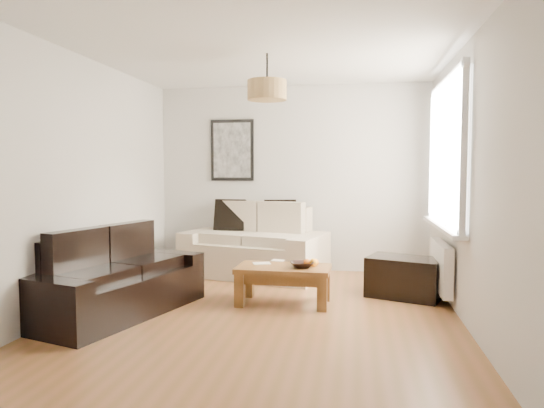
% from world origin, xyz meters
% --- Properties ---
extents(floor, '(4.50, 4.50, 0.00)m').
position_xyz_m(floor, '(0.00, 0.00, 0.00)').
color(floor, brown).
rests_on(floor, ground).
extents(ceiling, '(3.80, 4.50, 0.00)m').
position_xyz_m(ceiling, '(0.00, 0.00, 2.60)').
color(ceiling, white).
rests_on(ceiling, floor).
extents(wall_back, '(3.80, 0.04, 2.60)m').
position_xyz_m(wall_back, '(0.00, 2.25, 1.30)').
color(wall_back, silver).
rests_on(wall_back, floor).
extents(wall_front, '(3.80, 0.04, 2.60)m').
position_xyz_m(wall_front, '(0.00, -2.25, 1.30)').
color(wall_front, silver).
rests_on(wall_front, floor).
extents(wall_left, '(0.04, 4.50, 2.60)m').
position_xyz_m(wall_left, '(-1.90, 0.00, 1.30)').
color(wall_left, silver).
rests_on(wall_left, floor).
extents(wall_right, '(0.04, 4.50, 2.60)m').
position_xyz_m(wall_right, '(1.90, 0.00, 1.30)').
color(wall_right, silver).
rests_on(wall_right, floor).
extents(window_bay, '(0.14, 1.90, 1.60)m').
position_xyz_m(window_bay, '(1.86, 0.80, 1.60)').
color(window_bay, white).
rests_on(window_bay, wall_right).
extents(radiator, '(0.10, 0.90, 0.52)m').
position_xyz_m(radiator, '(1.82, 0.80, 0.38)').
color(radiator, white).
rests_on(radiator, wall_right).
extents(poster, '(0.62, 0.04, 0.87)m').
position_xyz_m(poster, '(-0.85, 2.22, 1.70)').
color(poster, black).
rests_on(poster, wall_back).
extents(pendant_shade, '(0.40, 0.40, 0.20)m').
position_xyz_m(pendant_shade, '(0.00, 0.30, 2.23)').
color(pendant_shade, tan).
rests_on(pendant_shade, ceiling).
extents(loveseat_cream, '(2.03, 1.43, 0.91)m').
position_xyz_m(loveseat_cream, '(-0.44, 1.78, 0.46)').
color(loveseat_cream, beige).
rests_on(loveseat_cream, floor).
extents(sofa_leather, '(1.35, 1.97, 0.78)m').
position_xyz_m(sofa_leather, '(-1.43, -0.21, 0.39)').
color(sofa_leather, black).
rests_on(sofa_leather, floor).
extents(coffee_table, '(0.99, 0.56, 0.40)m').
position_xyz_m(coffee_table, '(0.15, 0.42, 0.20)').
color(coffee_table, brown).
rests_on(coffee_table, floor).
extents(ottoman, '(0.91, 0.74, 0.45)m').
position_xyz_m(ottoman, '(1.45, 0.92, 0.22)').
color(ottoman, black).
rests_on(ottoman, floor).
extents(cushion_left, '(0.44, 0.15, 0.44)m').
position_xyz_m(cushion_left, '(-0.83, 2.00, 0.78)').
color(cushion_left, black).
rests_on(cushion_left, loveseat_cream).
extents(cushion_right, '(0.46, 0.23, 0.44)m').
position_xyz_m(cushion_right, '(-0.12, 2.00, 0.78)').
color(cushion_right, black).
rests_on(cushion_right, loveseat_cream).
extents(fruit_bowl, '(0.30, 0.30, 0.06)m').
position_xyz_m(fruit_bowl, '(0.35, 0.39, 0.43)').
color(fruit_bowl, black).
rests_on(fruit_bowl, coffee_table).
extents(orange_a, '(0.10, 0.10, 0.09)m').
position_xyz_m(orange_a, '(0.47, 0.47, 0.44)').
color(orange_a, '#FF9B15').
rests_on(orange_a, fruit_bowl).
extents(orange_b, '(0.10, 0.10, 0.08)m').
position_xyz_m(orange_b, '(0.49, 0.48, 0.44)').
color(orange_b, orange).
rests_on(orange_b, fruit_bowl).
extents(orange_c, '(0.09, 0.09, 0.08)m').
position_xyz_m(orange_c, '(0.40, 0.47, 0.44)').
color(orange_c, '#D85E12').
rests_on(orange_c, fruit_bowl).
extents(papers, '(0.22, 0.19, 0.01)m').
position_xyz_m(papers, '(-0.10, 0.53, 0.40)').
color(papers, white).
rests_on(papers, coffee_table).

